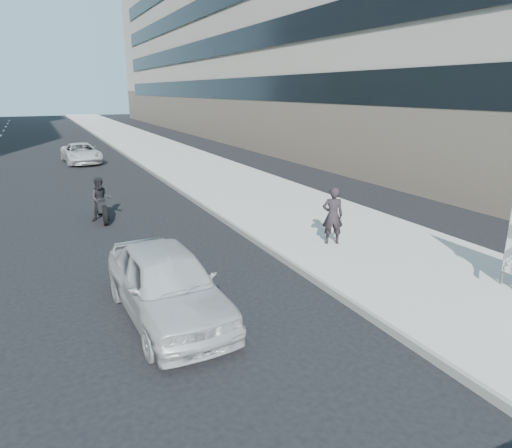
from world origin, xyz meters
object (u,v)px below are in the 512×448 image
pedestrian_woman (333,216)px  white_sedan_near (167,283)px  motorcycle (101,201)px  white_sedan_far (81,153)px

pedestrian_woman → white_sedan_near: pedestrian_woman is taller
motorcycle → white_sedan_far: bearing=91.6°
white_sedan_far → motorcycle: size_ratio=1.99×
pedestrian_woman → white_sedan_near: (-4.98, -1.87, -0.24)m
white_sedan_far → motorcycle: bearing=-96.3°
white_sedan_far → pedestrian_woman: bearing=-80.1°
pedestrian_woman → motorcycle: (-5.14, 5.56, -0.28)m
white_sedan_near → white_sedan_far: white_sedan_near is taller
pedestrian_woman → motorcycle: pedestrian_woman is taller
white_sedan_far → motorcycle: (-0.67, -13.33, 0.07)m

